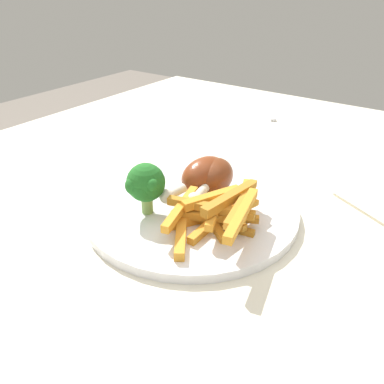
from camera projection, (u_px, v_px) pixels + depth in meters
dining_table at (185, 240)px, 0.64m from camera, size 1.13×0.89×0.72m
dinner_plate at (192, 209)px, 0.53m from camera, size 0.28×0.28×0.01m
broccoli_floret_front at (144, 183)px, 0.49m from camera, size 0.05×0.05×0.07m
carrot_fries_pile at (216, 212)px, 0.47m from camera, size 0.15×0.12×0.04m
chicken_drumstick_near at (214, 176)px, 0.55m from camera, size 0.12×0.06×0.05m
chicken_drumstick_far at (203, 176)px, 0.54m from camera, size 0.12×0.06×0.05m
fork at (265, 107)px, 0.93m from camera, size 0.16×0.12×0.00m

